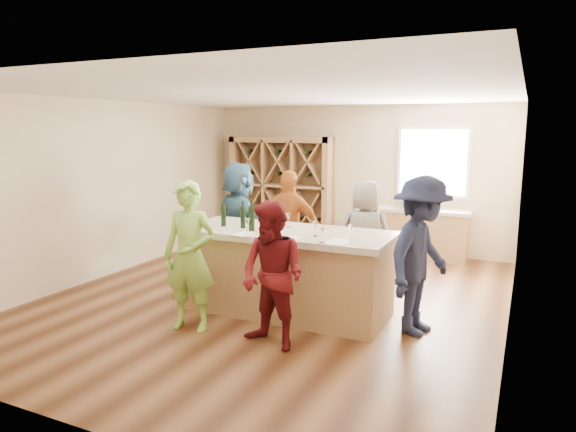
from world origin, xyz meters
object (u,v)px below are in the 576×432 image
at_px(person_far_left, 239,219).
at_px(wine_rack, 281,190).
at_px(wine_bottle_c, 243,218).
at_px(person_near_right, 273,276).
at_px(person_near_left, 190,256).
at_px(person_server, 421,256).
at_px(sink, 412,203).
at_px(person_far_mid, 290,228).
at_px(wine_bottle_d, 252,218).
at_px(wine_bottle_e, 262,220).
at_px(wine_bottle_a, 223,216).
at_px(person_far_right, 365,236).
at_px(tasting_counter_base, 285,274).

bearing_deg(person_far_left, wine_rack, -45.78).
height_order(wine_bottle_c, person_near_right, person_near_right).
distance_m(person_near_left, person_server, 2.67).
distance_m(sink, person_far_mid, 2.83).
relative_size(wine_bottle_d, wine_bottle_e, 1.15).
distance_m(wine_rack, wine_bottle_a, 3.92).
xyz_separation_m(wine_rack, wine_bottle_c, (1.29, -3.79, 0.12)).
relative_size(sink, person_far_right, 0.33).
height_order(wine_bottle_a, person_near_right, person_near_right).
height_order(person_near_left, person_server, person_server).
bearing_deg(person_far_mid, wine_rack, -65.47).
height_order(person_near_left, person_far_left, person_far_left).
bearing_deg(wine_bottle_e, person_far_left, 130.00).
xyz_separation_m(wine_bottle_a, person_server, (2.55, 0.14, -0.30)).
xyz_separation_m(wine_rack, wine_bottle_d, (1.48, -3.89, 0.14)).
relative_size(wine_rack, person_far_right, 1.34).
bearing_deg(sink, wine_bottle_d, -107.73).
bearing_deg(wine_bottle_d, tasting_counter_base, 28.48).
bearing_deg(person_far_left, tasting_counter_base, 172.63).
bearing_deg(tasting_counter_base, person_server, 0.96).
distance_m(tasting_counter_base, person_server, 1.75).
relative_size(wine_bottle_c, wine_bottle_d, 0.87).
xyz_separation_m(wine_bottle_d, person_far_mid, (-0.08, 1.31, -0.36)).
bearing_deg(wine_rack, person_far_left, -79.60).
xyz_separation_m(tasting_counter_base, wine_bottle_e, (-0.27, -0.12, 0.72)).
bearing_deg(person_far_left, person_far_mid, -153.54).
relative_size(wine_bottle_a, person_server, 0.15).
bearing_deg(sink, wine_bottle_a, -114.55).
relative_size(wine_bottle_c, person_far_mid, 0.16).
relative_size(tasting_counter_base, person_near_right, 1.62).
distance_m(wine_bottle_e, person_far_mid, 1.29).
bearing_deg(wine_bottle_d, person_far_mid, 93.56).
distance_m(person_far_mid, person_far_right, 1.14).
relative_size(person_server, person_far_left, 1.00).
bearing_deg(wine_bottle_c, wine_bottle_a, -178.99).
xyz_separation_m(person_near_left, person_far_left, (-0.64, 2.22, 0.04)).
distance_m(wine_bottle_c, person_server, 2.28).
xyz_separation_m(wine_rack, tasting_counter_base, (1.85, -3.69, -0.60)).
xyz_separation_m(wine_bottle_c, person_far_left, (-0.84, 1.33, -0.30)).
distance_m(wine_bottle_a, person_far_mid, 1.32).
xyz_separation_m(wine_rack, person_far_right, (2.53, -2.44, -0.28)).
height_order(tasting_counter_base, wine_bottle_e, wine_bottle_e).
bearing_deg(wine_rack, person_near_left, -76.90).
height_order(person_far_right, person_far_left, person_far_left).
height_order(wine_rack, wine_bottle_c, wine_rack).
height_order(wine_bottle_d, person_far_right, person_far_right).
bearing_deg(wine_bottle_a, person_far_right, 41.64).
height_order(tasting_counter_base, person_near_right, person_near_right).
bearing_deg(person_server, wine_bottle_d, 110.52).
xyz_separation_m(tasting_counter_base, wine_bottle_c, (-0.56, -0.10, 0.72)).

